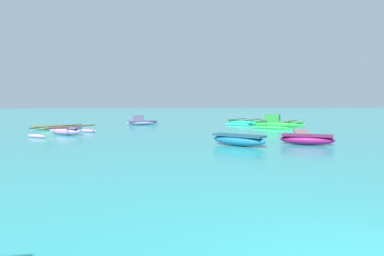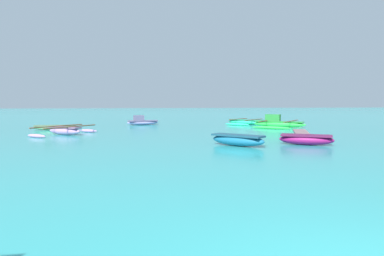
{
  "view_description": "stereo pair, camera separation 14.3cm",
  "coord_description": "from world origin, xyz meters",
  "px_view_note": "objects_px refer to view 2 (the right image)",
  "views": [
    {
      "loc": [
        -2.83,
        -2.31,
        1.89
      ],
      "look_at": [
        1.53,
        19.46,
        0.25
      ],
      "focal_mm": 32.0,
      "sensor_mm": 36.0,
      "label": 1
    },
    {
      "loc": [
        -2.69,
        -2.34,
        1.89
      ],
      "look_at": [
        1.53,
        19.46,
        0.25
      ],
      "focal_mm": 32.0,
      "sensor_mm": 36.0,
      "label": 2
    }
  ],
  "objects_px": {
    "moored_boat_2": "(301,134)",
    "moored_boat_5": "(55,127)",
    "moored_boat_0": "(278,123)",
    "moored_boat_6": "(142,122)",
    "moored_boat_1": "(238,140)",
    "moored_boat_3": "(246,122)",
    "moored_boat_7": "(306,139)",
    "moored_boat_4": "(64,131)"
  },
  "relations": [
    {
      "from": "moored_boat_2",
      "to": "moored_boat_5",
      "type": "distance_m",
      "value": 16.25
    },
    {
      "from": "moored_boat_2",
      "to": "moored_boat_7",
      "type": "bearing_deg",
      "value": -179.61
    },
    {
      "from": "moored_boat_2",
      "to": "moored_boat_5",
      "type": "relative_size",
      "value": 1.19
    },
    {
      "from": "moored_boat_0",
      "to": "moored_boat_7",
      "type": "relative_size",
      "value": 2.18
    },
    {
      "from": "moored_boat_4",
      "to": "moored_boat_7",
      "type": "bearing_deg",
      "value": 6.76
    },
    {
      "from": "moored_boat_0",
      "to": "moored_boat_6",
      "type": "distance_m",
      "value": 11.29
    },
    {
      "from": "moored_boat_1",
      "to": "moored_boat_3",
      "type": "bearing_deg",
      "value": 117.88
    },
    {
      "from": "moored_boat_1",
      "to": "moored_boat_2",
      "type": "xyz_separation_m",
      "value": [
        4.41,
        2.57,
        -0.07
      ]
    },
    {
      "from": "moored_boat_1",
      "to": "moored_boat_6",
      "type": "distance_m",
      "value": 15.54
    },
    {
      "from": "moored_boat_3",
      "to": "moored_boat_4",
      "type": "relative_size",
      "value": 1.01
    },
    {
      "from": "moored_boat_7",
      "to": "moored_boat_1",
      "type": "bearing_deg",
      "value": -152.88
    },
    {
      "from": "moored_boat_1",
      "to": "moored_boat_5",
      "type": "height_order",
      "value": "moored_boat_1"
    },
    {
      "from": "moored_boat_1",
      "to": "moored_boat_0",
      "type": "bearing_deg",
      "value": 106.14
    },
    {
      "from": "moored_boat_3",
      "to": "moored_boat_6",
      "type": "height_order",
      "value": "moored_boat_6"
    },
    {
      "from": "moored_boat_2",
      "to": "moored_boat_4",
      "type": "distance_m",
      "value": 13.51
    },
    {
      "from": "moored_boat_2",
      "to": "moored_boat_3",
      "type": "relative_size",
      "value": 0.85
    },
    {
      "from": "moored_boat_7",
      "to": "moored_boat_5",
      "type": "bearing_deg",
      "value": 171.07
    },
    {
      "from": "moored_boat_1",
      "to": "moored_boat_4",
      "type": "height_order",
      "value": "moored_boat_4"
    },
    {
      "from": "moored_boat_0",
      "to": "moored_boat_4",
      "type": "relative_size",
      "value": 1.31
    },
    {
      "from": "moored_boat_4",
      "to": "moored_boat_5",
      "type": "bearing_deg",
      "value": 147.23
    },
    {
      "from": "moored_boat_1",
      "to": "moored_boat_6",
      "type": "xyz_separation_m",
      "value": [
        -3.46,
        15.16,
        0.02
      ]
    },
    {
      "from": "moored_boat_3",
      "to": "moored_boat_1",
      "type": "bearing_deg",
      "value": -64.58
    },
    {
      "from": "moored_boat_5",
      "to": "moored_boat_6",
      "type": "height_order",
      "value": "moored_boat_6"
    },
    {
      "from": "moored_boat_3",
      "to": "moored_boat_5",
      "type": "distance_m",
      "value": 15.51
    },
    {
      "from": "moored_boat_6",
      "to": "moored_boat_7",
      "type": "distance_m",
      "value": 16.76
    },
    {
      "from": "moored_boat_1",
      "to": "moored_boat_3",
      "type": "xyz_separation_m",
      "value": [
        5.49,
        14.07,
        -0.05
      ]
    },
    {
      "from": "moored_boat_6",
      "to": "moored_boat_7",
      "type": "xyz_separation_m",
      "value": [
        6.6,
        -15.4,
        -0.03
      ]
    },
    {
      "from": "moored_boat_5",
      "to": "moored_boat_6",
      "type": "relative_size",
      "value": 1.02
    },
    {
      "from": "moored_boat_5",
      "to": "moored_boat_6",
      "type": "bearing_deg",
      "value": 37.29
    },
    {
      "from": "moored_boat_2",
      "to": "moored_boat_1",
      "type": "bearing_deg",
      "value": 144.86
    },
    {
      "from": "moored_boat_0",
      "to": "moored_boat_3",
      "type": "distance_m",
      "value": 3.83
    },
    {
      "from": "moored_boat_1",
      "to": "moored_boat_2",
      "type": "distance_m",
      "value": 5.11
    },
    {
      "from": "moored_boat_4",
      "to": "moored_boat_0",
      "type": "bearing_deg",
      "value": 51.82
    },
    {
      "from": "moored_boat_4",
      "to": "moored_boat_3",
      "type": "bearing_deg",
      "value": 65.92
    },
    {
      "from": "moored_boat_3",
      "to": "moored_boat_4",
      "type": "bearing_deg",
      "value": -106.04
    },
    {
      "from": "moored_boat_4",
      "to": "moored_boat_7",
      "type": "relative_size",
      "value": 1.67
    },
    {
      "from": "moored_boat_5",
      "to": "moored_boat_0",
      "type": "bearing_deg",
      "value": 0.83
    },
    {
      "from": "moored_boat_2",
      "to": "moored_boat_5",
      "type": "bearing_deg",
      "value": 84.52
    },
    {
      "from": "moored_boat_5",
      "to": "moored_boat_7",
      "type": "distance_m",
      "value": 16.85
    },
    {
      "from": "moored_boat_4",
      "to": "moored_boat_7",
      "type": "height_order",
      "value": "moored_boat_4"
    },
    {
      "from": "moored_boat_0",
      "to": "moored_boat_6",
      "type": "xyz_separation_m",
      "value": [
        -10.27,
        4.68,
        -0.02
      ]
    },
    {
      "from": "moored_boat_2",
      "to": "moored_boat_3",
      "type": "height_order",
      "value": "moored_boat_3"
    }
  ]
}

